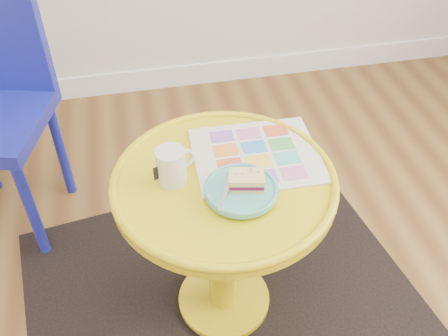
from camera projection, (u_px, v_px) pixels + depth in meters
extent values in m
cube|color=white|center=(117.00, 83.00, 2.66)|extent=(4.00, 0.02, 0.12)
cube|color=black|center=(224.00, 300.00, 1.73)|extent=(1.44, 1.27, 0.01)
cylinder|color=gold|center=(224.00, 299.00, 1.72)|extent=(0.31, 0.31, 0.03)
cylinder|color=gold|center=(224.00, 248.00, 1.54)|extent=(0.10, 0.10, 0.52)
cylinder|color=gold|center=(224.00, 183.00, 1.35)|extent=(0.61, 0.61, 0.03)
cylinder|color=#171E97|center=(32.00, 211.00, 1.75)|extent=(0.04, 0.04, 0.43)
cylinder|color=#171E97|center=(61.00, 151.00, 1.99)|extent=(0.04, 0.04, 0.43)
cube|color=silver|center=(256.00, 155.00, 1.41)|extent=(0.36, 0.31, 0.01)
cylinder|color=silver|center=(171.00, 166.00, 1.30)|extent=(0.08, 0.08, 0.10)
torus|color=silver|center=(185.00, 159.00, 1.32)|extent=(0.06, 0.03, 0.06)
cylinder|color=#D1B78C|center=(170.00, 153.00, 1.27)|extent=(0.07, 0.07, 0.01)
cylinder|color=#54B2AD|center=(241.00, 193.00, 1.29)|extent=(0.07, 0.07, 0.01)
cylinder|color=#54B2AD|center=(241.00, 190.00, 1.28)|extent=(0.19, 0.19, 0.01)
cube|color=#D3BC8C|center=(246.00, 184.00, 1.28)|extent=(0.10, 0.08, 0.01)
cube|color=maroon|center=(247.00, 181.00, 1.27)|extent=(0.10, 0.08, 0.01)
cube|color=#EADB8C|center=(247.00, 177.00, 1.26)|extent=(0.10, 0.08, 0.02)
cube|color=silver|center=(225.00, 194.00, 1.26)|extent=(0.06, 0.11, 0.00)
cube|color=silver|center=(231.00, 176.00, 1.31)|extent=(0.03, 0.04, 0.00)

